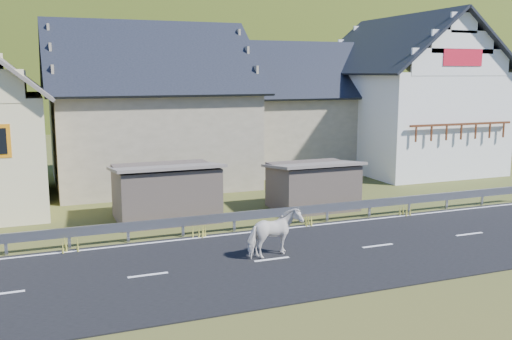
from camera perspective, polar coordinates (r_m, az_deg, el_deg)
name	(u,v)px	position (r m, az deg, el deg)	size (l,w,h in m)	color
ground	(272,261)	(18.62, 1.59, -9.04)	(160.00, 160.00, 0.00)	#3C4B1F
road	(272,260)	(18.61, 1.59, -8.98)	(60.00, 7.00, 0.04)	black
lane_markings	(272,259)	(18.60, 1.59, -8.90)	(60.00, 6.60, 0.01)	silver
guardrail	(234,217)	(21.75, -2.19, -4.73)	(28.10, 0.09, 0.75)	#93969B
shed_left	(166,193)	(23.76, -9.01, -2.28)	(4.30, 3.30, 2.40)	brown
shed_right	(313,186)	(25.47, 5.68, -1.63)	(3.80, 2.90, 2.20)	brown
house_stone_a	(148,98)	(31.81, -10.73, 7.10)	(10.80, 9.80, 8.90)	tan
house_stone_b	(298,100)	(36.87, 4.25, 6.95)	(9.80, 8.80, 8.10)	tan
house_white	(405,88)	(37.33, 14.72, 7.97)	(8.80, 10.80, 9.70)	white
mountain	(74,152)	(198.30, -17.71, 1.69)	(440.00, 280.00, 260.00)	#2B3F11
horse	(275,233)	(18.67, 1.87, -6.34)	(1.85, 0.84, 1.56)	silver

